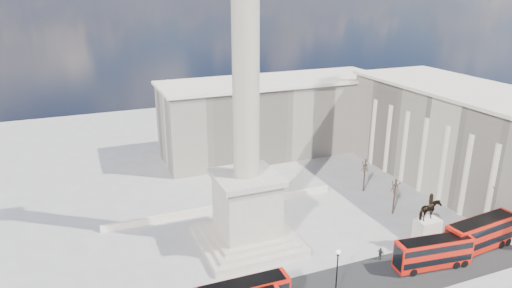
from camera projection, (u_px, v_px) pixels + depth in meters
The scene contains 15 objects.
ground at pixel (260, 259), 63.25m from camera, with size 180.00×180.00×0.00m, color #9F9B97.
nelsons_column at pixel (246, 161), 63.42m from camera, with size 14.00×14.00×49.85m.
balustrade_wall at pixel (224, 207), 77.10m from camera, with size 40.00×0.60×1.10m, color beige.
building_east at pixel (463, 137), 84.87m from camera, with size 19.00×46.00×18.60m.
building_northeast at pixel (274, 116), 102.68m from camera, with size 51.00×17.00×16.60m.
red_bus_c at pixel (434, 253), 60.79m from camera, with size 10.89×3.70×4.33m.
red_bus_d at pixel (481, 234), 64.83m from camera, with size 12.15×3.85×4.85m.
victorian_lamp at pixel (337, 269), 54.44m from camera, with size 0.56×0.56×6.55m.
equestrian_statue at pixel (427, 229), 65.03m from camera, with size 4.21×3.15×8.71m.
bare_tree_near at pixel (498, 191), 69.08m from camera, with size 1.91×1.91×8.34m.
bare_tree_mid at pixel (396, 185), 74.42m from camera, with size 1.72×1.72×6.54m.
bare_tree_far at pixel (365, 165), 82.88m from camera, with size 1.60×1.60×6.54m.
pedestrian_walking at pixel (418, 239), 66.59m from camera, with size 0.69×0.45×1.90m, color black.
pedestrian_standing at pixel (462, 232), 68.32m from camera, with size 0.94×0.73×1.93m, color black.
pedestrian_crossing at pixel (380, 254), 63.00m from camera, with size 1.07×0.45×1.83m, color black.
Camera 1 is at (-20.88, -50.42, 35.78)m, focal length 32.00 mm.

